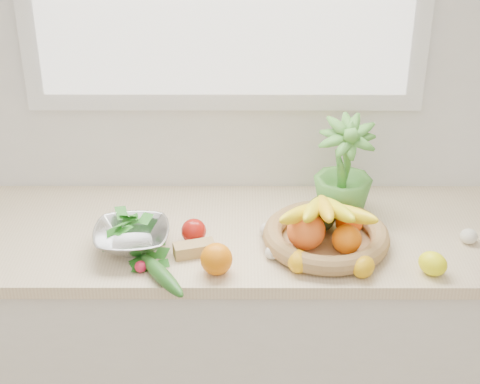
{
  "coord_description": "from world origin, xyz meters",
  "views": [
    {
      "loc": [
        0.05,
        -0.05,
        2.12
      ],
      "look_at": [
        0.05,
        1.93,
        1.05
      ],
      "focal_mm": 55.0,
      "sensor_mm": 36.0,
      "label": 1
    }
  ],
  "objects_px": {
    "colander_with_spinach": "(132,233)",
    "potted_herb": "(344,169)",
    "cucumber": "(162,275)",
    "fruit_basket": "(325,230)",
    "apple": "(194,231)"
  },
  "relations": [
    {
      "from": "colander_with_spinach",
      "to": "potted_herb",
      "type": "bearing_deg",
      "value": 18.52
    },
    {
      "from": "cucumber",
      "to": "potted_herb",
      "type": "bearing_deg",
      "value": 34.83
    },
    {
      "from": "colander_with_spinach",
      "to": "cucumber",
      "type": "bearing_deg",
      "value": -57.63
    },
    {
      "from": "potted_herb",
      "to": "cucumber",
      "type": "bearing_deg",
      "value": -145.17
    },
    {
      "from": "fruit_basket",
      "to": "colander_with_spinach",
      "type": "bearing_deg",
      "value": -177.3
    },
    {
      "from": "cucumber",
      "to": "apple",
      "type": "bearing_deg",
      "value": 69.47
    },
    {
      "from": "fruit_basket",
      "to": "colander_with_spinach",
      "type": "height_order",
      "value": "fruit_basket"
    },
    {
      "from": "cucumber",
      "to": "colander_with_spinach",
      "type": "relative_size",
      "value": 1.01
    },
    {
      "from": "fruit_basket",
      "to": "apple",
      "type": "bearing_deg",
      "value": 177.23
    },
    {
      "from": "fruit_basket",
      "to": "colander_with_spinach",
      "type": "xyz_separation_m",
      "value": [
        -0.59,
        -0.03,
        0.01
      ]
    },
    {
      "from": "apple",
      "to": "fruit_basket",
      "type": "distance_m",
      "value": 0.4
    },
    {
      "from": "apple",
      "to": "cucumber",
      "type": "xyz_separation_m",
      "value": [
        -0.08,
        -0.21,
        -0.02
      ]
    },
    {
      "from": "apple",
      "to": "potted_herb",
      "type": "bearing_deg",
      "value": 20.08
    },
    {
      "from": "cucumber",
      "to": "potted_herb",
      "type": "distance_m",
      "value": 0.69
    },
    {
      "from": "cucumber",
      "to": "potted_herb",
      "type": "xyz_separation_m",
      "value": [
        0.55,
        0.39,
        0.14
      ]
    }
  ]
}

